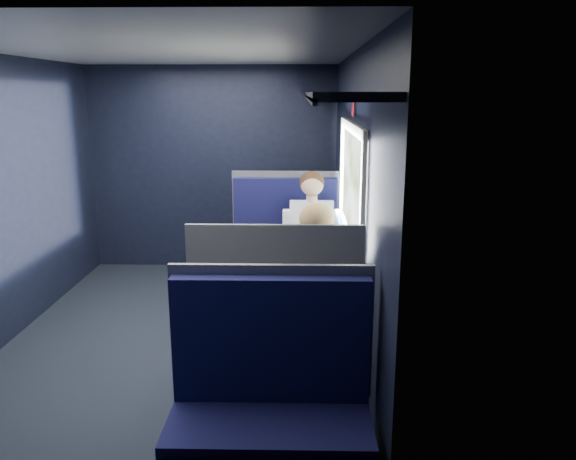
{
  "coord_description": "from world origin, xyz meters",
  "views": [
    {
      "loc": [
        0.99,
        -4.27,
        2.0
      ],
      "look_at": [
        0.9,
        0.0,
        0.95
      ],
      "focal_mm": 35.0,
      "sensor_mm": 36.0,
      "label": 1
    }
  ],
  "objects_px": {
    "cup": "(324,237)",
    "woman": "(315,287)",
    "seat_bay_far": "(277,341)",
    "bottle_small": "(339,233)",
    "seat_bay_near": "(283,262)",
    "table": "(305,265)",
    "seat_row_back": "(270,422)",
    "seat_row_front": "(287,239)",
    "man": "(312,237)",
    "laptop": "(335,248)"
  },
  "relations": [
    {
      "from": "seat_row_back",
      "to": "man",
      "type": "bearing_deg",
      "value": 84.28
    },
    {
      "from": "seat_bay_near",
      "to": "laptop",
      "type": "xyz_separation_m",
      "value": [
        0.44,
        -0.84,
        0.38
      ]
    },
    {
      "from": "table",
      "to": "seat_bay_near",
      "type": "distance_m",
      "value": 0.92
    },
    {
      "from": "table",
      "to": "seat_row_back",
      "type": "relative_size",
      "value": 0.86
    },
    {
      "from": "table",
      "to": "man",
      "type": "relative_size",
      "value": 0.76
    },
    {
      "from": "seat_bay_near",
      "to": "bottle_small",
      "type": "xyz_separation_m",
      "value": [
        0.5,
        -0.51,
        0.41
      ]
    },
    {
      "from": "man",
      "to": "woman",
      "type": "bearing_deg",
      "value": -90.0
    },
    {
      "from": "seat_row_back",
      "to": "woman",
      "type": "height_order",
      "value": "woman"
    },
    {
      "from": "bottle_small",
      "to": "woman",
      "type": "bearing_deg",
      "value": -102.12
    },
    {
      "from": "man",
      "to": "bottle_small",
      "type": "height_order",
      "value": "man"
    },
    {
      "from": "seat_bay_near",
      "to": "seat_bay_far",
      "type": "distance_m",
      "value": 1.75
    },
    {
      "from": "seat_bay_far",
      "to": "seat_row_front",
      "type": "height_order",
      "value": "seat_bay_far"
    },
    {
      "from": "laptop",
      "to": "seat_row_front",
      "type": "bearing_deg",
      "value": 103.45
    },
    {
      "from": "woman",
      "to": "table",
      "type": "bearing_deg",
      "value": 95.45
    },
    {
      "from": "man",
      "to": "woman",
      "type": "distance_m",
      "value": 1.41
    },
    {
      "from": "bottle_small",
      "to": "seat_bay_near",
      "type": "bearing_deg",
      "value": 134.27
    },
    {
      "from": "table",
      "to": "cup",
      "type": "height_order",
      "value": "cup"
    },
    {
      "from": "seat_bay_near",
      "to": "cup",
      "type": "xyz_separation_m",
      "value": [
        0.37,
        -0.43,
        0.36
      ]
    },
    {
      "from": "seat_row_back",
      "to": "cup",
      "type": "xyz_separation_m",
      "value": [
        0.35,
        2.24,
        0.37
      ]
    },
    {
      "from": "seat_bay_near",
      "to": "table",
      "type": "bearing_deg",
      "value": -77.23
    },
    {
      "from": "seat_bay_far",
      "to": "bottle_small",
      "type": "bearing_deg",
      "value": 68.81
    },
    {
      "from": "seat_bay_near",
      "to": "man",
      "type": "bearing_deg",
      "value": -33.06
    },
    {
      "from": "seat_bay_near",
      "to": "cup",
      "type": "bearing_deg",
      "value": -49.49
    },
    {
      "from": "laptop",
      "to": "cup",
      "type": "bearing_deg",
      "value": 99.5
    },
    {
      "from": "seat_bay_near",
      "to": "seat_bay_far",
      "type": "xyz_separation_m",
      "value": [
        0.02,
        -1.75,
        -0.01
      ]
    },
    {
      "from": "table",
      "to": "man",
      "type": "bearing_deg",
      "value": 84.48
    },
    {
      "from": "seat_row_front",
      "to": "bottle_small",
      "type": "bearing_deg",
      "value": -71.48
    },
    {
      "from": "seat_bay_near",
      "to": "laptop",
      "type": "distance_m",
      "value": 1.01
    },
    {
      "from": "seat_row_front",
      "to": "man",
      "type": "bearing_deg",
      "value": -77.17
    },
    {
      "from": "cup",
      "to": "woman",
      "type": "bearing_deg",
      "value": -95.15
    },
    {
      "from": "seat_bay_far",
      "to": "bottle_small",
      "type": "distance_m",
      "value": 1.39
    },
    {
      "from": "seat_row_back",
      "to": "laptop",
      "type": "height_order",
      "value": "seat_row_back"
    },
    {
      "from": "seat_bay_far",
      "to": "seat_bay_near",
      "type": "bearing_deg",
      "value": 90.49
    },
    {
      "from": "woman",
      "to": "cup",
      "type": "bearing_deg",
      "value": 84.85
    },
    {
      "from": "bottle_small",
      "to": "seat_row_back",
      "type": "bearing_deg",
      "value": -102.53
    },
    {
      "from": "seat_bay_far",
      "to": "seat_row_back",
      "type": "distance_m",
      "value": 0.92
    },
    {
      "from": "woman",
      "to": "bottle_small",
      "type": "xyz_separation_m",
      "value": [
        0.23,
        1.07,
        0.11
      ]
    },
    {
      "from": "seat_row_back",
      "to": "woman",
      "type": "xyz_separation_m",
      "value": [
        0.25,
        1.09,
        0.32
      ]
    },
    {
      "from": "table",
      "to": "woman",
      "type": "bearing_deg",
      "value": -84.55
    },
    {
      "from": "table",
      "to": "seat_bay_near",
      "type": "xyz_separation_m",
      "value": [
        -0.2,
        0.87,
        -0.24
      ]
    },
    {
      "from": "seat_bay_far",
      "to": "bottle_small",
      "type": "height_order",
      "value": "seat_bay_far"
    },
    {
      "from": "seat_bay_near",
      "to": "woman",
      "type": "height_order",
      "value": "woman"
    },
    {
      "from": "table",
      "to": "bottle_small",
      "type": "xyz_separation_m",
      "value": [
        0.3,
        0.36,
        0.18
      ]
    },
    {
      "from": "seat_row_front",
      "to": "woman",
      "type": "distance_m",
      "value": 2.54
    },
    {
      "from": "woman",
      "to": "laptop",
      "type": "height_order",
      "value": "woman"
    },
    {
      "from": "man",
      "to": "cup",
      "type": "xyz_separation_m",
      "value": [
        0.1,
        -0.26,
        0.06
      ]
    },
    {
      "from": "seat_bay_far",
      "to": "woman",
      "type": "xyz_separation_m",
      "value": [
        0.25,
        0.17,
        0.31
      ]
    },
    {
      "from": "woman",
      "to": "laptop",
      "type": "distance_m",
      "value": 0.77
    },
    {
      "from": "seat_bay_far",
      "to": "cup",
      "type": "height_order",
      "value": "seat_bay_far"
    },
    {
      "from": "seat_bay_far",
      "to": "bottle_small",
      "type": "relative_size",
      "value": 5.66
    }
  ]
}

